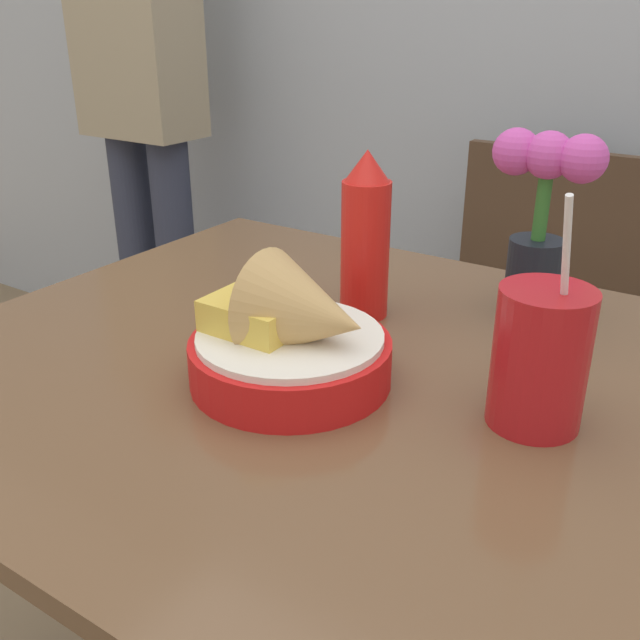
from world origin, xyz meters
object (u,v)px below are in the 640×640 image
Objects in this scene: flower_vase at (541,215)px; person_standing at (139,77)px; ketchup_bottle at (365,238)px; drink_cup at (540,361)px; chair_far_window at (530,321)px; food_basket at (295,340)px.

flower_vase is 0.15× the size of person_standing.
person_standing is at bearing 158.53° from flower_vase.
ketchup_bottle is at bearing -30.06° from person_standing.
drink_cup reaches higher than ketchup_bottle.
drink_cup is 1.53m from person_standing.
chair_far_window is 3.79× the size of food_basket.
drink_cup reaches higher than chair_far_window.
ketchup_bottle is at bearing -94.71° from chair_far_window.
food_basket is 0.26m from drink_cup.
flower_vase reaches higher than chair_far_window.
chair_far_window is at bearing 1.18° from person_standing.
chair_far_window is at bearing 88.85° from food_basket.
person_standing reaches higher than chair_far_window.
food_basket reaches higher than chair_far_window.
flower_vase reaches higher than food_basket.
food_basket is 1.01× the size of ketchup_bottle.
flower_vase is at bearing 109.41° from drink_cup.
food_basket is at bearing -115.38° from flower_vase.
drink_cup is (0.28, -0.14, -0.04)m from ketchup_bottle.
drink_cup is (0.23, -0.77, 0.30)m from chair_far_window.
ketchup_bottle is 0.91× the size of drink_cup.
flower_vase is (-0.09, 0.26, 0.07)m from drink_cup.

